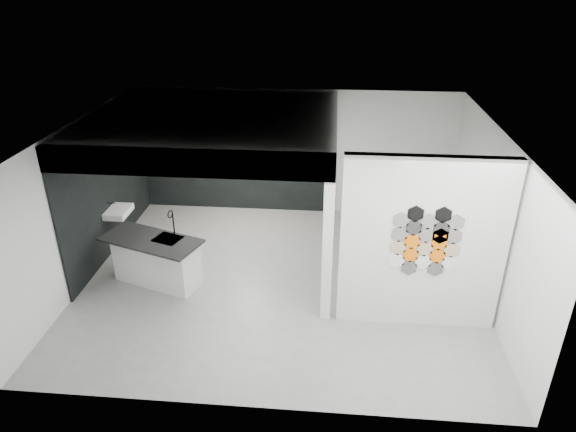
# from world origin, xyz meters

# --- Properties ---
(floor) EXTENTS (7.00, 6.00, 0.01)m
(floor) POSITION_xyz_m (0.00, 0.00, -0.01)
(floor) COLOR gray
(partition_panel) EXTENTS (2.45, 0.15, 2.80)m
(partition_panel) POSITION_xyz_m (2.23, -1.00, 1.40)
(partition_panel) COLOR silver
(partition_panel) RESTS_ON floor
(bay_clad_back) EXTENTS (4.40, 0.04, 2.35)m
(bay_clad_back) POSITION_xyz_m (-1.30, 2.97, 1.18)
(bay_clad_back) COLOR black
(bay_clad_back) RESTS_ON floor
(bay_clad_left) EXTENTS (0.04, 4.00, 2.35)m
(bay_clad_left) POSITION_xyz_m (-3.47, 1.00, 1.18)
(bay_clad_left) COLOR black
(bay_clad_left) RESTS_ON floor
(bulkhead) EXTENTS (4.40, 4.00, 0.40)m
(bulkhead) POSITION_xyz_m (-1.30, 1.00, 2.55)
(bulkhead) COLOR silver
(bulkhead) RESTS_ON corner_column
(corner_column) EXTENTS (0.16, 0.16, 2.35)m
(corner_column) POSITION_xyz_m (0.82, -1.00, 1.18)
(corner_column) COLOR silver
(corner_column) RESTS_ON floor
(fascia_beam) EXTENTS (4.40, 0.16, 0.40)m
(fascia_beam) POSITION_xyz_m (-1.30, -0.92, 2.55)
(fascia_beam) COLOR silver
(fascia_beam) RESTS_ON corner_column
(wall_basin) EXTENTS (0.40, 0.60, 0.12)m
(wall_basin) POSITION_xyz_m (-3.24, 0.80, 0.85)
(wall_basin) COLOR silver
(wall_basin) RESTS_ON bay_clad_left
(display_shelf) EXTENTS (3.00, 0.15, 0.04)m
(display_shelf) POSITION_xyz_m (-1.20, 2.87, 1.30)
(display_shelf) COLOR black
(display_shelf) RESTS_ON bay_clad_back
(kitchen_island) EXTENTS (1.88, 1.29, 1.39)m
(kitchen_island) POSITION_xyz_m (-2.18, -0.26, 0.47)
(kitchen_island) COLOR silver
(kitchen_island) RESTS_ON floor
(stockpot) EXTENTS (0.20, 0.20, 0.16)m
(stockpot) POSITION_xyz_m (-2.48, 2.87, 1.40)
(stockpot) COLOR black
(stockpot) RESTS_ON display_shelf
(kettle) EXTENTS (0.23, 0.23, 0.16)m
(kettle) POSITION_xyz_m (-0.11, 2.87, 1.40)
(kettle) COLOR black
(kettle) RESTS_ON display_shelf
(glass_bowl) EXTENTS (0.20, 0.20, 0.11)m
(glass_bowl) POSITION_xyz_m (0.13, 2.87, 1.38)
(glass_bowl) COLOR gray
(glass_bowl) RESTS_ON display_shelf
(glass_vase) EXTENTS (0.12, 0.12, 0.13)m
(glass_vase) POSITION_xyz_m (0.15, 2.87, 1.39)
(glass_vase) COLOR gray
(glass_vase) RESTS_ON display_shelf
(bottle_dark) EXTENTS (0.07, 0.07, 0.17)m
(bottle_dark) POSITION_xyz_m (-1.77, 2.87, 1.41)
(bottle_dark) COLOR black
(bottle_dark) RESTS_ON display_shelf
(utensil_cup) EXTENTS (0.10, 0.10, 0.10)m
(utensil_cup) POSITION_xyz_m (-2.11, 2.87, 1.37)
(utensil_cup) COLOR black
(utensil_cup) RESTS_ON display_shelf
(hex_tile_cluster) EXTENTS (1.04, 0.02, 1.16)m
(hex_tile_cluster) POSITION_xyz_m (2.26, -1.09, 1.50)
(hex_tile_cluster) COLOR white
(hex_tile_cluster) RESTS_ON partition_panel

